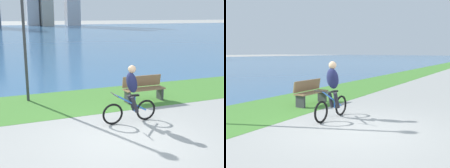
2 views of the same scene
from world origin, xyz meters
TOP-DOWN VIEW (x-y plane):
  - ground_plane at (0.00, 0.00)m, footprint 300.00×300.00m
  - grass_strip_bayside at (0.00, 3.62)m, footprint 120.00×3.20m
  - bay_water_surface at (0.00, 46.71)m, footprint 300.00×82.99m
  - cyclist_lead at (0.68, 1.02)m, footprint 1.65×0.52m
  - bench_near_path at (2.02, 2.84)m, footprint 1.50×0.47m
  - lamppost_tall at (-1.80, 4.38)m, footprint 0.28×0.28m

SIDE VIEW (x-z plane):
  - ground_plane at x=0.00m, z-range 0.00..0.00m
  - bay_water_surface at x=0.00m, z-range 0.00..0.00m
  - grass_strip_bayside at x=0.00m, z-range 0.00..0.01m
  - bench_near_path at x=2.02m, z-range 0.00..0.90m
  - cyclist_lead at x=0.68m, z-range 0.00..1.66m
  - lamppost_tall at x=-1.80m, z-range 0.63..5.06m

